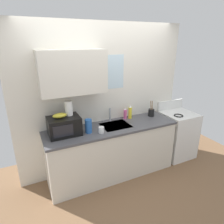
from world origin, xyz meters
name	(u,v)px	position (x,y,z in m)	size (l,w,h in m)	color
kitchen_wall_assembly	(98,95)	(-0.11, 0.31, 1.36)	(2.95, 0.42, 2.50)	silver
counter_unit	(112,150)	(0.00, 0.00, 0.46)	(2.18, 0.63, 0.90)	silver
sink_faucet	(110,114)	(0.08, 0.24, 1.01)	(0.03, 0.03, 0.23)	#B2B5BA
stove_range	(177,134)	(1.43, 0.00, 0.46)	(0.60, 0.60, 1.08)	white
microwave	(64,126)	(-0.76, 0.05, 1.04)	(0.46, 0.35, 0.27)	black
banana_bunch	(60,116)	(-0.80, 0.05, 1.20)	(0.20, 0.11, 0.07)	gold
paper_towel_roll	(69,108)	(-0.65, 0.10, 1.28)	(0.11, 0.11, 0.22)	white
dish_soap_bottle_pink	(125,114)	(0.36, 0.20, 1.00)	(0.06, 0.06, 0.21)	#E55999
dish_soap_bottle_yellow	(130,112)	(0.45, 0.19, 1.01)	(0.06, 0.06, 0.24)	yellow
cereal_canister	(88,126)	(-0.41, -0.05, 1.01)	(0.10, 0.10, 0.21)	#2659A5
mug_white	(101,130)	(-0.24, -0.14, 0.95)	(0.08, 0.08, 0.10)	white
utensil_crock	(151,112)	(0.85, 0.12, 0.97)	(0.11, 0.11, 0.30)	black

